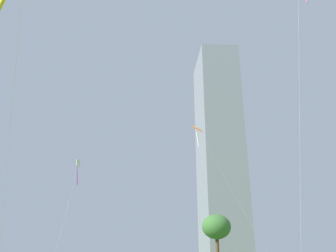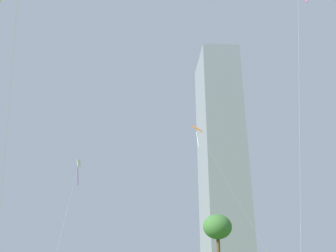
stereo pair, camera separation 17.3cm
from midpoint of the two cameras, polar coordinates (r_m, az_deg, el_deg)
name	(u,v)px [view 2 (the right image)]	position (r m, az deg, el deg)	size (l,w,h in m)	color
kite_flying_0	(198,131)	(33.31, 5.24, -0.88)	(8.21, 1.38, 14.06)	silver
kite_flying_3	(79,165)	(49.39, -14.59, -6.34)	(2.68, 6.63, 14.62)	silver
park_tree_2	(217,227)	(62.57, 8.33, -16.35)	(5.02, 5.02, 8.71)	brown
distant_highrise_0	(221,150)	(138.87, 8.79, -3.92)	(15.14, 24.77, 82.78)	gray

